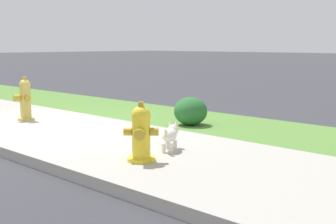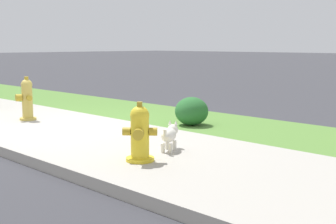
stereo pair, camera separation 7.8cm
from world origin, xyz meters
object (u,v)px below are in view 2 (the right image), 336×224
fire_hydrant_at_driveway (140,134)px  small_white_dog (170,135)px  shrub_bush_far_verge (192,111)px  fire_hydrant_by_grass_verge (27,99)px

fire_hydrant_at_driveway → small_white_dog: 0.63m
fire_hydrant_at_driveway → shrub_bush_far_verge: 2.47m
fire_hydrant_by_grass_verge → shrub_bush_far_verge: size_ratio=1.40×
fire_hydrant_at_driveway → small_white_dog: size_ratio=1.63×
fire_hydrant_by_grass_verge → fire_hydrant_at_driveway: size_ratio=1.12×
fire_hydrant_by_grass_verge → fire_hydrant_at_driveway: fire_hydrant_by_grass_verge is taller
fire_hydrant_at_driveway → shrub_bush_far_verge: size_ratio=1.25×
small_white_dog → shrub_bush_far_verge: bearing=4.1°
shrub_bush_far_verge → fire_hydrant_by_grass_verge: bearing=-145.0°
fire_hydrant_by_grass_verge → shrub_bush_far_verge: 2.83m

